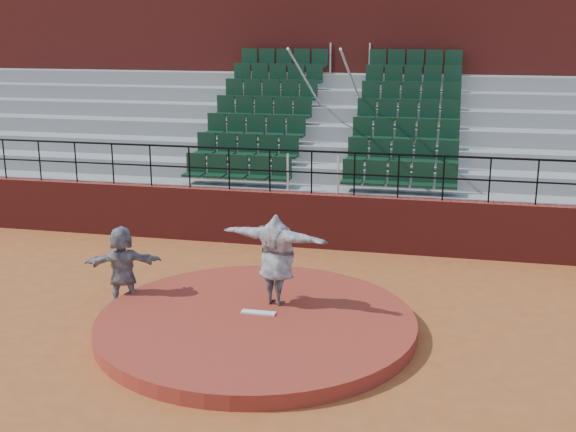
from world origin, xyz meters
name	(u,v)px	position (x,y,z in m)	size (l,w,h in m)	color
ground	(256,330)	(0.00, 0.00, 0.00)	(90.00, 90.00, 0.00)	#A45325
pitchers_mound	(256,323)	(0.00, 0.00, 0.12)	(5.50, 5.50, 0.25)	maroon
pitching_rubber	(258,313)	(0.00, 0.15, 0.27)	(0.60, 0.15, 0.03)	white
boundary_wall	(311,220)	(0.00, 5.00, 0.65)	(24.00, 0.30, 1.30)	maroon
wall_railing	(312,163)	(0.00, 5.00, 2.03)	(24.04, 0.05, 1.03)	black
seating_deck	(336,160)	(0.00, 8.65, 1.43)	(24.00, 5.97, 4.63)	gray
press_box_facade	(356,75)	(0.00, 12.60, 3.55)	(24.00, 3.00, 7.10)	maroon
pitcher	(276,259)	(0.19, 0.69, 1.08)	(2.04, 0.55, 1.66)	black
fielder	(123,266)	(-2.74, 0.60, 0.77)	(1.42, 0.45, 1.54)	black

